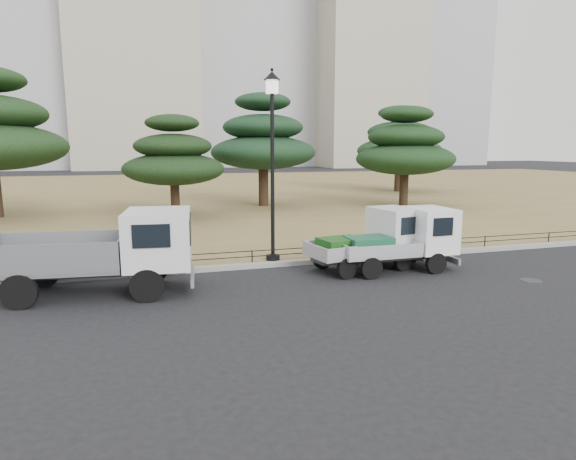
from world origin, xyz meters
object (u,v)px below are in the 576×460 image
object	(u,v)px
truck_large	(106,249)
truck_kei_front	(372,239)
tarp_pile	(70,261)
street_lamp	(272,135)
truck_kei_rear	(403,240)

from	to	relation	value
truck_large	truck_kei_front	xyz separation A→B (m)	(7.95, 0.49, -0.27)
truck_large	tarp_pile	bearing A→B (deg)	126.05
tarp_pile	truck_large	bearing A→B (deg)	-59.82
truck_large	street_lamp	world-z (taller)	street_lamp
truck_large	tarp_pile	xyz separation A→B (m)	(-1.21, 2.08, -0.72)
tarp_pile	street_lamp	bearing A→B (deg)	-1.43
street_lamp	tarp_pile	world-z (taller)	street_lamp
street_lamp	truck_large	bearing A→B (deg)	-159.17
truck_large	tarp_pile	distance (m)	2.51
truck_kei_rear	tarp_pile	distance (m)	10.25
truck_kei_front	tarp_pile	distance (m)	9.31
truck_kei_front	truck_kei_rear	world-z (taller)	truck_kei_rear
truck_large	truck_kei_front	bearing A→B (deg)	9.43
street_lamp	tarp_pile	distance (m)	7.29
truck_large	truck_kei_front	size ratio (longest dim) A/B	1.36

